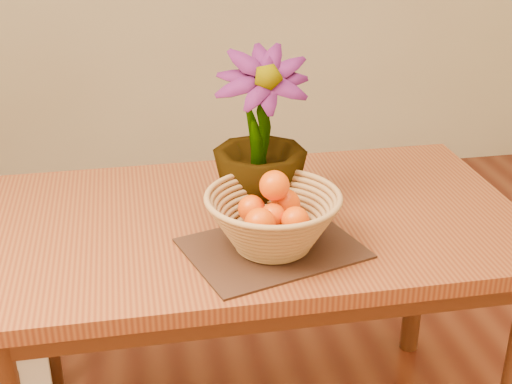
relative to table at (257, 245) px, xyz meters
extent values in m
cube|color=brown|center=(0.00, 0.00, 0.07)|extent=(1.40, 0.80, 0.04)
cube|color=#472310|center=(0.00, 0.00, 0.01)|extent=(1.28, 0.68, 0.08)
cylinder|color=#472310|center=(-0.62, 0.32, -0.31)|extent=(0.06, 0.06, 0.71)
cylinder|color=#472310|center=(0.62, 0.32, -0.31)|extent=(0.06, 0.06, 0.71)
cube|color=#341B13|center=(0.01, -0.18, 0.09)|extent=(0.47, 0.40, 0.01)
cylinder|color=#B37E4A|center=(0.01, -0.18, 0.10)|extent=(0.16, 0.16, 0.01)
sphere|color=red|center=(0.01, -0.18, 0.18)|extent=(0.06, 0.06, 0.06)
sphere|color=red|center=(0.05, -0.13, 0.18)|extent=(0.07, 0.07, 0.07)
sphere|color=red|center=(-0.04, -0.14, 0.18)|extent=(0.07, 0.07, 0.07)
sphere|color=red|center=(-0.03, -0.22, 0.18)|extent=(0.07, 0.07, 0.07)
sphere|color=red|center=(0.05, -0.22, 0.18)|extent=(0.07, 0.07, 0.07)
sphere|color=red|center=(0.01, -0.15, 0.24)|extent=(0.07, 0.07, 0.07)
imported|color=#1C4112|center=(0.01, 0.03, 0.30)|extent=(0.27, 0.27, 0.43)
camera|label=1|loc=(-0.31, -1.63, 0.94)|focal=50.00mm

